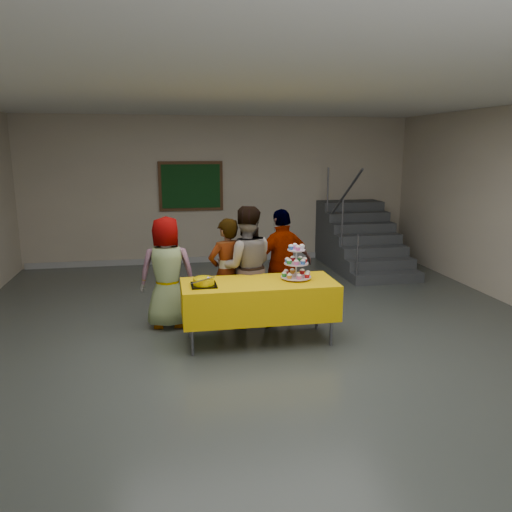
{
  "coord_description": "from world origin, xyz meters",
  "views": [
    {
      "loc": [
        -1.18,
        -5.32,
        2.37
      ],
      "look_at": [
        -0.08,
        0.64,
        1.05
      ],
      "focal_mm": 35.0,
      "sensor_mm": 36.0,
      "label": 1
    }
  ],
  "objects": [
    {
      "name": "schoolchild_a",
      "position": [
        -1.17,
        1.2,
        0.75
      ],
      "size": [
        0.75,
        0.51,
        1.5
      ],
      "primitive_type": "imported",
      "rotation": [
        0.0,
        0.0,
        3.09
      ],
      "color": "slate",
      "rests_on": "ground"
    },
    {
      "name": "schoolchild_b",
      "position": [
        -0.39,
        1.06,
        0.74
      ],
      "size": [
        0.63,
        0.53,
        1.47
      ],
      "primitive_type": "imported",
      "rotation": [
        0.0,
        0.0,
        3.54
      ],
      "color": "slate",
      "rests_on": "ground"
    },
    {
      "name": "staircase",
      "position": [
        2.7,
        4.13,
        0.49
      ],
      "size": [
        1.3,
        2.4,
        2.04
      ],
      "color": "#424447",
      "rests_on": "ground"
    },
    {
      "name": "noticeboard",
      "position": [
        -0.62,
        4.96,
        1.6
      ],
      "size": [
        1.3,
        0.05,
        1.0
      ],
      "color": "#472B16",
      "rests_on": "ground"
    },
    {
      "name": "room_shell",
      "position": [
        0.0,
        0.02,
        2.13
      ],
      "size": [
        10.0,
        10.04,
        3.02
      ],
      "color": "#4C514C",
      "rests_on": "ground"
    },
    {
      "name": "bear_cake",
      "position": [
        -0.75,
        0.38,
        0.83
      ],
      "size": [
        0.32,
        0.36,
        0.12
      ],
      "color": "black",
      "rests_on": "bake_table"
    },
    {
      "name": "schoolchild_d",
      "position": [
        0.41,
        1.23,
        0.78
      ],
      "size": [
        0.98,
        0.61,
        1.56
      ],
      "primitive_type": "imported",
      "rotation": [
        0.0,
        0.0,
        3.41
      ],
      "color": "slate",
      "rests_on": "ground"
    },
    {
      "name": "schoolchild_c",
      "position": [
        -0.14,
        1.07,
        0.81
      ],
      "size": [
        0.82,
        0.66,
        1.63
      ],
      "primitive_type": "imported",
      "rotation": [
        0.0,
        0.0,
        3.09
      ],
      "color": "slate",
      "rests_on": "ground"
    },
    {
      "name": "cupcake_stand",
      "position": [
        0.4,
        0.49,
        0.94
      ],
      "size": [
        0.38,
        0.38,
        0.44
      ],
      "color": "silver",
      "rests_on": "bake_table"
    },
    {
      "name": "bake_table",
      "position": [
        -0.08,
        0.44,
        0.56
      ],
      "size": [
        1.88,
        0.78,
        0.77
      ],
      "color": "#595960",
      "rests_on": "ground"
    }
  ]
}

